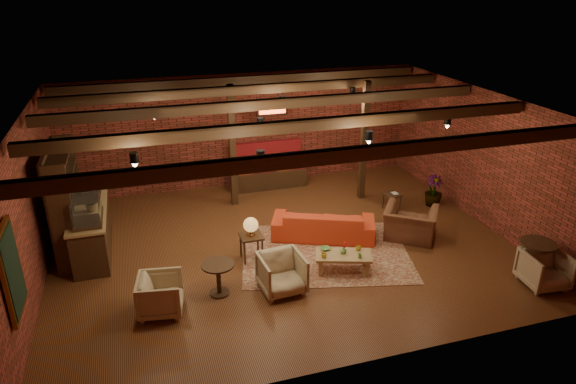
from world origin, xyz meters
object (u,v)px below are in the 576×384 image
object	(u,v)px
side_table_lamp	(251,228)
side_table_book	(392,195)
coffee_table	(343,256)
plant_tall	(437,161)
round_table_left	(218,274)
armchair_far	(545,268)
armchair_right	(411,218)
round_table_right	(536,255)
armchair_a	(160,293)
armchair_b	(282,272)
sofa	(323,224)

from	to	relation	value
side_table_lamp	side_table_book	world-z (taller)	side_table_lamp
coffee_table	plant_tall	distance (m)	4.34
round_table_left	armchair_far	size ratio (longest dim) A/B	0.82
armchair_right	coffee_table	bearing A→B (deg)	59.08
side_table_lamp	round_table_right	world-z (taller)	side_table_lamp
side_table_book	plant_tall	size ratio (longest dim) A/B	0.18
coffee_table	armchair_far	distance (m)	3.93
coffee_table	side_table_book	world-z (taller)	coffee_table
armchair_a	plant_tall	size ratio (longest dim) A/B	0.32
armchair_b	round_table_right	size ratio (longest dim) A/B	1.02
round_table_left	plant_tall	xyz separation A→B (m)	(6.14, 2.40, 0.80)
side_table_lamp	armchair_right	bearing A→B (deg)	-2.15
side_table_lamp	side_table_book	xyz separation A→B (m)	(4.07, 1.41, -0.35)
armchair_a	side_table_book	bearing A→B (deg)	-56.49
coffee_table	armchair_far	bearing A→B (deg)	-25.16
sofa	armchair_right	bearing A→B (deg)	-175.87
armchair_a	side_table_book	distance (m)	6.66
armchair_b	armchair_right	xyz separation A→B (m)	(3.44, 1.17, 0.09)
armchair_b	side_table_book	size ratio (longest dim) A/B	1.83
armchair_b	round_table_right	distance (m)	5.07
armchair_far	coffee_table	bearing A→B (deg)	160.62
armchair_a	armchair_right	xyz separation A→B (m)	(5.73, 1.19, 0.11)
round_table_right	plant_tall	size ratio (longest dim) A/B	0.33
round_table_left	armchair_b	size ratio (longest dim) A/B	0.79
round_table_left	armchair_right	size ratio (longest dim) A/B	0.57
coffee_table	armchair_far	world-z (taller)	armchair_far
round_table_left	round_table_right	bearing A→B (deg)	-12.21
side_table_lamp	round_table_left	distance (m)	1.43
plant_tall	side_table_lamp	bearing A→B (deg)	-165.82
round_table_left	armchair_right	bearing A→B (deg)	11.40
round_table_left	armchair_b	world-z (taller)	armchair_b
plant_tall	side_table_book	bearing A→B (deg)	175.87
round_table_left	side_table_book	bearing A→B (deg)	26.53
coffee_table	armchair_a	size ratio (longest dim) A/B	1.58
armchair_a	round_table_right	xyz separation A→B (m)	(7.24, -1.07, 0.15)
sofa	armchair_far	world-z (taller)	armchair_far
coffee_table	round_table_left	bearing A→B (deg)	-178.31
armchair_right	side_table_book	size ratio (longest dim) A/B	2.54
sofa	round_table_left	bearing A→B (deg)	53.15
sofa	side_table_lamp	world-z (taller)	side_table_lamp
side_table_book	armchair_far	bearing A→B (deg)	-74.01
armchair_right	side_table_book	bearing A→B (deg)	-66.29
sofa	round_table_right	world-z (taller)	round_table_right
armchair_a	round_table_right	distance (m)	7.32
coffee_table	side_table_lamp	xyz separation A→B (m)	(-1.69, 1.00, 0.41)
sofa	armchair_right	size ratio (longest dim) A/B	2.02
side_table_book	plant_tall	xyz separation A→B (m)	(1.17, -0.08, 0.84)
armchair_a	armchair_far	xyz separation A→B (m)	(7.24, -1.34, 0.00)
side_table_lamp	armchair_far	distance (m)	5.89
side_table_lamp	armchair_b	bearing A→B (deg)	-77.61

